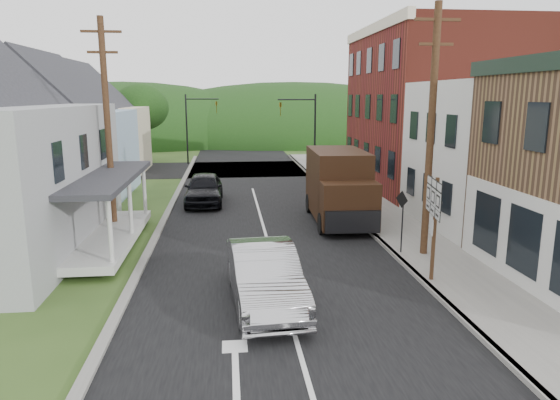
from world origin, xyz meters
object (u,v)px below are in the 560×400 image
object	(u,v)px
silver_sedan	(264,276)
delivery_van	(339,187)
route_sign_cluster	(434,214)
warning_sign	(402,213)
dark_sedan	(204,189)

from	to	relation	value
silver_sedan	delivery_van	size ratio (longest dim) A/B	0.85
route_sign_cluster	warning_sign	xyz separation A→B (m)	(0.02, 2.82, -0.63)
silver_sedan	dark_sedan	world-z (taller)	silver_sedan
dark_sedan	warning_sign	bearing A→B (deg)	-52.37
dark_sedan	warning_sign	distance (m)	12.71
delivery_van	route_sign_cluster	distance (m)	8.19
silver_sedan	warning_sign	distance (m)	6.67
delivery_van	warning_sign	size ratio (longest dim) A/B	2.60
delivery_van	route_sign_cluster	xyz separation A→B (m)	(1.15, -8.09, 0.57)
silver_sedan	delivery_van	bearing A→B (deg)	61.13
dark_sedan	silver_sedan	bearing A→B (deg)	-80.26
route_sign_cluster	dark_sedan	bearing A→B (deg)	131.08
delivery_van	route_sign_cluster	size ratio (longest dim) A/B	1.86
silver_sedan	dark_sedan	xyz separation A→B (m)	(-2.28, 13.98, -0.01)
warning_sign	delivery_van	bearing A→B (deg)	81.22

